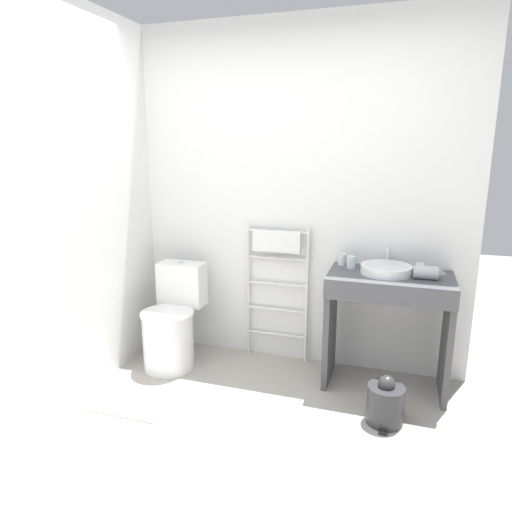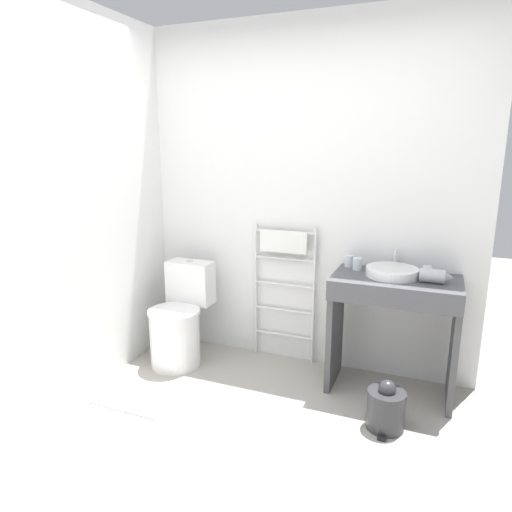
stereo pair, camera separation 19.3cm
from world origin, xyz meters
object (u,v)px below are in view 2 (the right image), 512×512
at_px(sink_basin, 392,272).
at_px(cup_near_edge, 357,264).
at_px(trash_bin, 386,408).
at_px(toilet, 179,323).
at_px(hair_dryer, 434,275).
at_px(cup_near_wall, 349,261).
at_px(towel_radiator, 284,266).

distance_m(sink_basin, cup_near_edge, 0.25).
height_order(sink_basin, trash_bin, sink_basin).
bearing_deg(toilet, hair_dryer, 4.26).
xyz_separation_m(sink_basin, hair_dryer, (0.26, -0.04, 0.01)).
bearing_deg(trash_bin, cup_near_wall, 121.08).
xyz_separation_m(cup_near_wall, hair_dryer, (0.57, -0.18, 0.00)).
bearing_deg(towel_radiator, sink_basin, -12.07).
distance_m(towel_radiator, sink_basin, 0.84).
bearing_deg(sink_basin, cup_near_edge, 162.80).
distance_m(toilet, towel_radiator, 0.93).
relative_size(cup_near_edge, trash_bin, 0.27).
bearing_deg(cup_near_edge, cup_near_wall, 135.91).
bearing_deg(cup_near_wall, toilet, -165.55).
height_order(cup_near_wall, cup_near_edge, cup_near_edge).
relative_size(toilet, towel_radiator, 0.73).
relative_size(toilet, sink_basin, 2.29).
xyz_separation_m(towel_radiator, hair_dryer, (1.08, -0.21, 0.10)).
bearing_deg(cup_near_edge, hair_dryer, -12.93).
height_order(toilet, trash_bin, toilet).
bearing_deg(cup_near_edge, towel_radiator, 170.17).
height_order(towel_radiator, trash_bin, towel_radiator).
bearing_deg(trash_bin, hair_dryer, 65.68).
relative_size(towel_radiator, trash_bin, 3.44).
relative_size(toilet, cup_near_wall, 9.61).
height_order(cup_near_wall, trash_bin, cup_near_wall).
distance_m(cup_near_wall, trash_bin, 1.03).
relative_size(sink_basin, cup_near_edge, 4.03).
bearing_deg(sink_basin, trash_bin, -82.73).
bearing_deg(hair_dryer, cup_near_edge, 167.07).
distance_m(cup_near_edge, hair_dryer, 0.52).
height_order(toilet, hair_dryer, hair_dryer).
xyz_separation_m(toilet, cup_near_edge, (1.31, 0.25, 0.55)).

